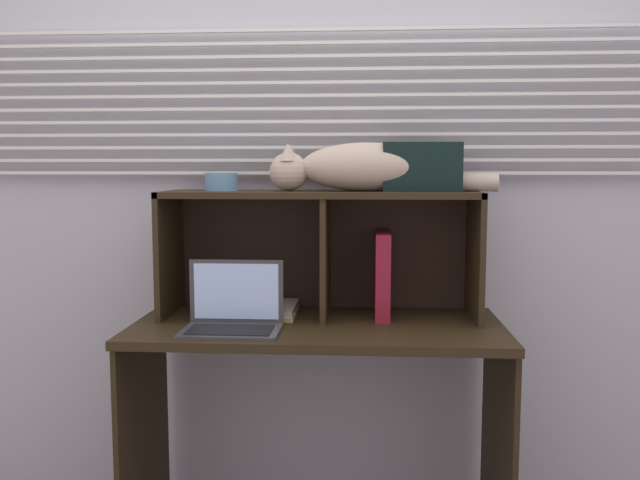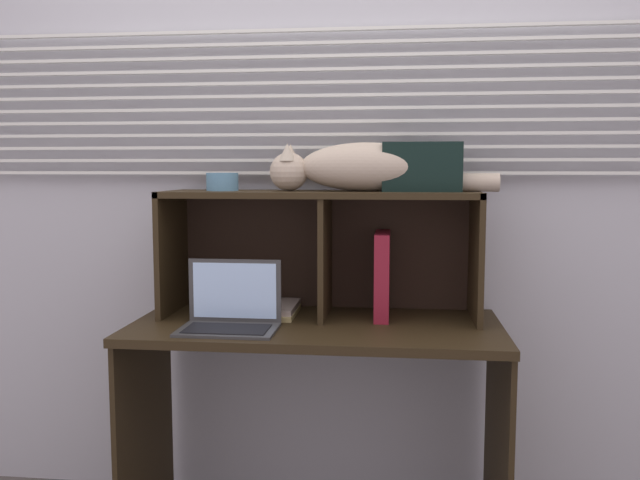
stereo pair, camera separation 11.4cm
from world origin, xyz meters
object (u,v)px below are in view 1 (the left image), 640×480
Objects in this scene: binder_upright at (382,274)px; storage_box at (421,167)px; laptop at (233,315)px; book_stack at (271,310)px; small_basket at (221,182)px; cat at (358,168)px.

binder_upright is 1.12× the size of storage_box.
laptop is at bearing -159.51° from storage_box.
binder_upright is 0.43m from book_stack.
storage_box is (0.54, -0.00, 0.52)m from book_stack.
book_stack is 2.26× the size of small_basket.
storage_box is at bearing 0.00° from small_basket.
storage_box reaches higher than book_stack.
cat is 2.95× the size of storage_box.
storage_box is (0.63, 0.23, 0.48)m from laptop.
book_stack is 0.96× the size of storage_box.
small_basket is at bearing 180.00° from storage_box.
binder_upright is 0.40m from storage_box.
small_basket is (-0.49, 0.00, -0.05)m from cat.
book_stack is 0.74m from storage_box.
cat is 0.39m from binder_upright.
small_basket is at bearing 180.00° from binder_upright.
small_basket is 0.71m from storage_box.
binder_upright is at bearing 0.00° from small_basket.
small_basket reaches higher than book_stack.
cat reaches higher than laptop.
cat is at bearing 29.90° from laptop.
cat is at bearing -0.00° from small_basket.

